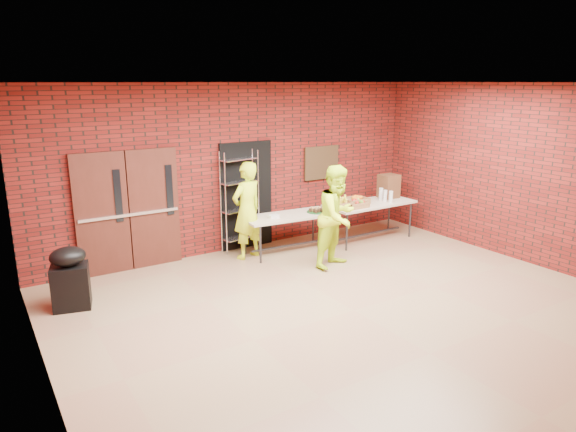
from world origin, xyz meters
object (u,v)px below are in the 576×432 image
(table_left, at_px, (289,218))
(table_right, at_px, (370,206))
(volunteer_woman, at_px, (247,211))
(covered_grill, at_px, (70,278))
(wire_rack, at_px, (240,202))
(coffee_dispenser, at_px, (389,186))
(volunteer_man, at_px, (337,216))

(table_left, xyz_separation_m, table_right, (1.84, -0.25, 0.06))
(volunteer_woman, bearing_deg, table_left, 156.52)
(volunteer_woman, bearing_deg, covered_grill, -4.86)
(wire_rack, bearing_deg, table_left, -47.97)
(table_left, bearing_deg, coffee_dispenser, 2.67)
(covered_grill, bearing_deg, volunteer_man, 5.72)
(table_left, distance_m, volunteer_man, 1.19)
(table_left, height_order, coffee_dispenser, coffee_dispenser)
(wire_rack, relative_size, volunteer_man, 1.08)
(coffee_dispenser, relative_size, volunteer_woman, 0.28)
(table_right, distance_m, coffee_dispenser, 0.74)
(volunteer_man, bearing_deg, coffee_dispenser, 7.33)
(table_left, height_order, volunteer_man, volunteer_man)
(coffee_dispenser, xyz_separation_m, volunteer_man, (-2.18, -1.03, -0.13))
(coffee_dispenser, height_order, volunteer_man, volunteer_man)
(table_right, bearing_deg, volunteer_man, -150.59)
(table_right, relative_size, coffee_dispenser, 3.86)
(table_right, distance_m, volunteer_man, 1.77)
(wire_rack, xyz_separation_m, covered_grill, (-3.29, -1.02, -0.52))
(volunteer_man, bearing_deg, volunteer_woman, 114.59)
(table_left, relative_size, table_right, 0.95)
(table_right, xyz_separation_m, covered_grill, (-5.89, -0.22, -0.26))
(table_left, height_order, volunteer_woman, volunteer_woman)
(coffee_dispenser, relative_size, covered_grill, 0.54)
(coffee_dispenser, xyz_separation_m, covered_grill, (-6.54, -0.38, -0.58))
(table_right, height_order, covered_grill, covered_grill)
(covered_grill, distance_m, volunteer_man, 4.43)
(wire_rack, xyz_separation_m, table_left, (0.76, -0.55, -0.31))
(volunteer_man, bearing_deg, covered_grill, 153.46)
(table_right, xyz_separation_m, coffee_dispenser, (0.65, 0.16, 0.32))
(coffee_dispenser, bearing_deg, table_left, 177.95)
(table_left, distance_m, covered_grill, 4.08)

